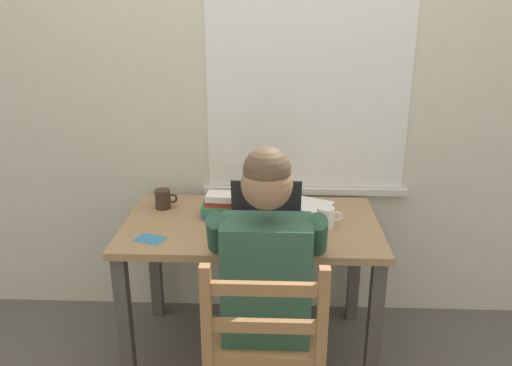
# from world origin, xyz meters

# --- Properties ---
(ground_plane) EXTENTS (8.00, 8.00, 0.00)m
(ground_plane) POSITION_xyz_m (0.00, 0.00, 0.00)
(ground_plane) COLOR #56514C
(back_wall) EXTENTS (6.00, 0.08, 2.60)m
(back_wall) POSITION_xyz_m (0.01, 0.43, 1.30)
(back_wall) COLOR beige
(back_wall) RESTS_ON ground
(desk) EXTENTS (1.24, 0.71, 0.73)m
(desk) POSITION_xyz_m (0.00, 0.00, 0.63)
(desk) COLOR #9E7A51
(desk) RESTS_ON ground
(seated_person) EXTENTS (0.50, 0.60, 1.26)m
(seated_person) POSITION_xyz_m (0.08, -0.43, 0.70)
(seated_person) COLOR #2D5642
(seated_person) RESTS_ON ground
(wooden_chair) EXTENTS (0.42, 0.42, 0.96)m
(wooden_chair) POSITION_xyz_m (0.08, -0.71, 0.47)
(wooden_chair) COLOR olive
(wooden_chair) RESTS_ON ground
(laptop) EXTENTS (0.33, 0.28, 0.23)m
(laptop) POSITION_xyz_m (0.07, -0.12, 0.79)
(laptop) COLOR #232328
(laptop) RESTS_ON desk
(computer_mouse) EXTENTS (0.06, 0.10, 0.03)m
(computer_mouse) POSITION_xyz_m (0.30, -0.18, 0.75)
(computer_mouse) COLOR black
(computer_mouse) RESTS_ON desk
(coffee_mug_white) EXTENTS (0.12, 0.08, 0.10)m
(coffee_mug_white) POSITION_xyz_m (0.36, -0.04, 0.78)
(coffee_mug_white) COLOR white
(coffee_mug_white) RESTS_ON desk
(coffee_mug_dark) EXTENTS (0.12, 0.08, 0.10)m
(coffee_mug_dark) POSITION_xyz_m (-0.46, 0.16, 0.79)
(coffee_mug_dark) COLOR #38281E
(coffee_mug_dark) RESTS_ON desk
(book_stack_main) EXTENTS (0.21, 0.15, 0.12)m
(book_stack_main) POSITION_xyz_m (-0.15, 0.08, 0.79)
(book_stack_main) COLOR #2D5B9E
(book_stack_main) RESTS_ON desk
(paper_pile_near_laptop) EXTENTS (0.28, 0.27, 0.01)m
(paper_pile_near_laptop) POSITION_xyz_m (0.30, 0.22, 0.74)
(paper_pile_near_laptop) COLOR white
(paper_pile_near_laptop) RESTS_ON desk
(landscape_photo_print) EXTENTS (0.15, 0.13, 0.00)m
(landscape_photo_print) POSITION_xyz_m (-0.45, -0.21, 0.74)
(landscape_photo_print) COLOR teal
(landscape_photo_print) RESTS_ON desk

